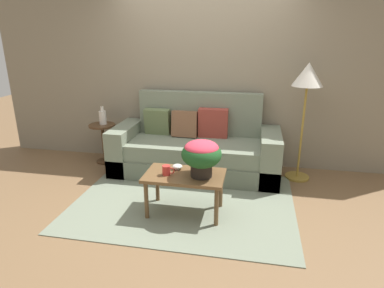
{
  "coord_description": "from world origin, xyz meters",
  "views": [
    {
      "loc": [
        0.76,
        -3.44,
        1.89
      ],
      "look_at": [
        0.03,
        0.25,
        0.62
      ],
      "focal_mm": 30.91,
      "sensor_mm": 36.0,
      "label": 1
    }
  ],
  "objects_px": {
    "coffee_table": "(185,179)",
    "coffee_mug": "(167,170)",
    "couch": "(196,149)",
    "potted_plant": "(202,154)",
    "snack_bowl": "(177,167)",
    "floor_lamp": "(307,83)",
    "table_vase": "(103,117)",
    "side_table": "(103,136)"
  },
  "relations": [
    {
      "from": "couch",
      "to": "snack_bowl",
      "type": "bearing_deg",
      "value": -90.43
    },
    {
      "from": "coffee_mug",
      "to": "snack_bowl",
      "type": "xyz_separation_m",
      "value": [
        0.08,
        0.16,
        -0.02
      ]
    },
    {
      "from": "side_table",
      "to": "snack_bowl",
      "type": "xyz_separation_m",
      "value": [
        1.43,
        -1.13,
        0.08
      ]
    },
    {
      "from": "table_vase",
      "to": "couch",
      "type": "bearing_deg",
      "value": -4.29
    },
    {
      "from": "floor_lamp",
      "to": "table_vase",
      "type": "height_order",
      "value": "floor_lamp"
    },
    {
      "from": "coffee_mug",
      "to": "table_vase",
      "type": "distance_m",
      "value": 1.88
    },
    {
      "from": "table_vase",
      "to": "coffee_mug",
      "type": "bearing_deg",
      "value": -44.59
    },
    {
      "from": "snack_bowl",
      "to": "floor_lamp",
      "type": "bearing_deg",
      "value": 37.62
    },
    {
      "from": "couch",
      "to": "potted_plant",
      "type": "relative_size",
      "value": 5.49
    },
    {
      "from": "couch",
      "to": "side_table",
      "type": "xyz_separation_m",
      "value": [
        -1.43,
        0.09,
        0.08
      ]
    },
    {
      "from": "floor_lamp",
      "to": "couch",
      "type": "bearing_deg",
      "value": -178.19
    },
    {
      "from": "couch",
      "to": "floor_lamp",
      "type": "distance_m",
      "value": 1.7
    },
    {
      "from": "snack_bowl",
      "to": "coffee_table",
      "type": "bearing_deg",
      "value": -45.75
    },
    {
      "from": "floor_lamp",
      "to": "snack_bowl",
      "type": "relative_size",
      "value": 13.71
    },
    {
      "from": "coffee_table",
      "to": "coffee_mug",
      "type": "bearing_deg",
      "value": -163.47
    },
    {
      "from": "coffee_mug",
      "to": "table_vase",
      "type": "height_order",
      "value": "table_vase"
    },
    {
      "from": "potted_plant",
      "to": "couch",
      "type": "bearing_deg",
      "value": 103.44
    },
    {
      "from": "potted_plant",
      "to": "table_vase",
      "type": "xyz_separation_m",
      "value": [
        -1.7,
        1.28,
        -0.0
      ]
    },
    {
      "from": "couch",
      "to": "table_vase",
      "type": "relative_size",
      "value": 8.55
    },
    {
      "from": "coffee_table",
      "to": "floor_lamp",
      "type": "distance_m",
      "value": 1.99
    },
    {
      "from": "potted_plant",
      "to": "coffee_mug",
      "type": "bearing_deg",
      "value": -174.05
    },
    {
      "from": "floor_lamp",
      "to": "potted_plant",
      "type": "xyz_separation_m",
      "value": [
        -1.13,
        -1.22,
        -0.59
      ]
    },
    {
      "from": "coffee_table",
      "to": "floor_lamp",
      "type": "bearing_deg",
      "value": 42.44
    },
    {
      "from": "coffee_mug",
      "to": "table_vase",
      "type": "bearing_deg",
      "value": 135.41
    },
    {
      "from": "coffee_mug",
      "to": "coffee_table",
      "type": "bearing_deg",
      "value": 16.53
    },
    {
      "from": "floor_lamp",
      "to": "coffee_mug",
      "type": "relative_size",
      "value": 11.62
    },
    {
      "from": "potted_plant",
      "to": "snack_bowl",
      "type": "relative_size",
      "value": 3.69
    },
    {
      "from": "side_table",
      "to": "coffee_mug",
      "type": "distance_m",
      "value": 1.87
    },
    {
      "from": "floor_lamp",
      "to": "snack_bowl",
      "type": "distance_m",
      "value": 1.96
    },
    {
      "from": "potted_plant",
      "to": "table_vase",
      "type": "bearing_deg",
      "value": 143.05
    },
    {
      "from": "coffee_table",
      "to": "table_vase",
      "type": "bearing_deg",
      "value": 140.23
    },
    {
      "from": "couch",
      "to": "coffee_table",
      "type": "height_order",
      "value": "couch"
    },
    {
      "from": "coffee_mug",
      "to": "snack_bowl",
      "type": "distance_m",
      "value": 0.18
    },
    {
      "from": "couch",
      "to": "potted_plant",
      "type": "bearing_deg",
      "value": -76.56
    },
    {
      "from": "snack_bowl",
      "to": "table_vase",
      "type": "relative_size",
      "value": 0.42
    },
    {
      "from": "side_table",
      "to": "potted_plant",
      "type": "height_order",
      "value": "potted_plant"
    },
    {
      "from": "couch",
      "to": "floor_lamp",
      "type": "xyz_separation_m",
      "value": [
        1.41,
        0.04,
        0.96
      ]
    },
    {
      "from": "potted_plant",
      "to": "floor_lamp",
      "type": "bearing_deg",
      "value": 47.11
    },
    {
      "from": "floor_lamp",
      "to": "potted_plant",
      "type": "relative_size",
      "value": 3.71
    },
    {
      "from": "coffee_table",
      "to": "side_table",
      "type": "xyz_separation_m",
      "value": [
        -1.53,
        1.24,
        0.01
      ]
    },
    {
      "from": "side_table",
      "to": "snack_bowl",
      "type": "height_order",
      "value": "side_table"
    },
    {
      "from": "potted_plant",
      "to": "coffee_table",
      "type": "bearing_deg",
      "value": 175.03
    }
  ]
}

